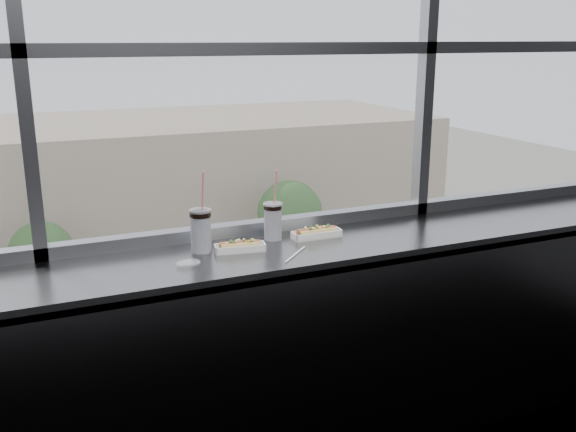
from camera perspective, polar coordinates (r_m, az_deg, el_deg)
name	(u,v)px	position (r m, az deg, el deg)	size (l,w,h in m)	color
wall_back_lower	(254,332)	(3.45, -3.08, -10.27)	(6.00, 6.00, 0.00)	black
counter	(273,255)	(3.01, -1.39, -3.46)	(6.00, 0.55, 0.06)	gray
counter_fascia	(294,380)	(3.01, 0.56, -14.34)	(6.00, 0.04, 1.04)	gray
hotdog_tray_left	(240,247)	(2.96, -4.29, -2.72)	(0.24, 0.12, 0.06)	white
hotdog_tray_right	(317,233)	(3.16, 2.56, -1.51)	(0.25, 0.09, 0.06)	white
soda_cup_left	(201,228)	(2.96, -7.76, -1.10)	(0.10, 0.10, 0.38)	white
soda_cup_right	(273,219)	(3.11, -1.35, -0.28)	(0.09, 0.09, 0.35)	white
loose_straw	(295,254)	(2.91, 0.66, -3.42)	(0.01, 0.01, 0.23)	white
wrapper	(188,263)	(2.81, -8.87, -4.14)	(0.10, 0.07, 0.03)	silver
plaza_ground	(39,230)	(48.22, -21.23, -1.15)	(120.00, 120.00, 0.00)	gray
street_asphalt	(73,395)	(26.38, -18.59, -14.85)	(80.00, 10.00, 0.06)	black
far_sidewalk	(56,314)	(33.56, -19.89, -8.20)	(80.00, 6.00, 0.04)	gray
far_building	(37,191)	(41.92, -21.39, 2.08)	(50.00, 14.00, 8.00)	tan
car_far_c	(342,280)	(32.90, 4.86, -5.72)	(6.23, 2.60, 2.08)	white
car_near_d	(333,372)	(24.53, 4.05, -13.67)	(6.00, 2.50, 2.00)	silver
car_far_b	(125,319)	(29.73, -14.28, -8.83)	(5.54, 2.31, 1.85)	maroon
car_near_e	(408,354)	(26.04, 10.66, -11.99)	(6.20, 2.58, 2.07)	#4A508C
pedestrian_d	(239,271)	(34.54, -4.37, -4.88)	(0.83, 0.62, 1.86)	#66605B
pedestrian_c	(187,276)	(33.99, -8.93, -5.33)	(0.85, 0.64, 1.92)	#66605B
tree_center	(42,253)	(32.45, -21.06, -3.09)	(3.03, 3.03, 4.74)	#47382B
tree_right	(290,213)	(34.97, 0.16, 0.28)	(3.58, 3.58, 5.59)	#47382B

